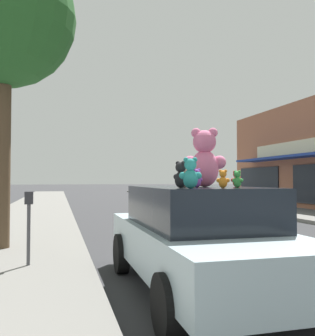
{
  "coord_description": "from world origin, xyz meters",
  "views": [
    {
      "loc": [
        -4.72,
        -4.61,
        1.62
      ],
      "look_at": [
        -2.67,
        3.17,
        1.87
      ],
      "focal_mm": 40.0,
      "sensor_mm": 36.0,
      "label": 1
    }
  ],
  "objects_px": {
    "teddy_bear_purple": "(197,178)",
    "street_tree": "(3,18)",
    "teddy_bear_giant": "(205,158)",
    "teddy_bear_black": "(181,175)",
    "parking_meter": "(29,218)",
    "plush_art_car": "(197,236)",
    "teddy_bear_yellow": "(197,177)",
    "teddy_bear_red": "(236,179)",
    "teddy_bear_teal": "(190,174)",
    "teddy_bear_cream": "(184,176)",
    "teddy_bear_green": "(237,179)",
    "teddy_bear_blue": "(193,179)",
    "teddy_bear_orange": "(223,179)"
  },
  "relations": [
    {
      "from": "teddy_bear_giant",
      "to": "teddy_bear_black",
      "type": "relative_size",
      "value": 2.53
    },
    {
      "from": "teddy_bear_green",
      "to": "teddy_bear_red",
      "type": "height_order",
      "value": "teddy_bear_red"
    },
    {
      "from": "teddy_bear_giant",
      "to": "street_tree",
      "type": "bearing_deg",
      "value": -27.53
    },
    {
      "from": "teddy_bear_yellow",
      "to": "teddy_bear_teal",
      "type": "bearing_deg",
      "value": -2.12
    },
    {
      "from": "teddy_bear_orange",
      "to": "teddy_bear_yellow",
      "type": "height_order",
      "value": "teddy_bear_yellow"
    },
    {
      "from": "teddy_bear_teal",
      "to": "teddy_bear_green",
      "type": "height_order",
      "value": "teddy_bear_teal"
    },
    {
      "from": "teddy_bear_blue",
      "to": "parking_meter",
      "type": "xyz_separation_m",
      "value": [
        -2.65,
        1.0,
        -0.68
      ]
    },
    {
      "from": "teddy_bear_black",
      "to": "teddy_bear_teal",
      "type": "distance_m",
      "value": 0.33
    },
    {
      "from": "teddy_bear_orange",
      "to": "teddy_bear_teal",
      "type": "relative_size",
      "value": 0.63
    },
    {
      "from": "teddy_bear_green",
      "to": "teddy_bear_red",
      "type": "bearing_deg",
      "value": -55.32
    },
    {
      "from": "teddy_bear_blue",
      "to": "teddy_bear_red",
      "type": "xyz_separation_m",
      "value": [
        0.35,
        -0.88,
        -0.0
      ]
    },
    {
      "from": "teddy_bear_giant",
      "to": "teddy_bear_cream",
      "type": "distance_m",
      "value": 0.56
    },
    {
      "from": "teddy_bear_teal",
      "to": "parking_meter",
      "type": "xyz_separation_m",
      "value": [
        -1.96,
        2.81,
        -0.74
      ]
    },
    {
      "from": "teddy_bear_green",
      "to": "street_tree",
      "type": "bearing_deg",
      "value": 8.92
    },
    {
      "from": "teddy_bear_purple",
      "to": "teddy_bear_black",
      "type": "height_order",
      "value": "teddy_bear_black"
    },
    {
      "from": "teddy_bear_cream",
      "to": "teddy_bear_black",
      "type": "relative_size",
      "value": 0.96
    },
    {
      "from": "teddy_bear_purple",
      "to": "street_tree",
      "type": "relative_size",
      "value": 0.04
    },
    {
      "from": "teddy_bear_teal",
      "to": "teddy_bear_yellow",
      "type": "relative_size",
      "value": 1.18
    },
    {
      "from": "teddy_bear_orange",
      "to": "parking_meter",
      "type": "xyz_separation_m",
      "value": [
        -2.44,
        2.64,
        -0.67
      ]
    },
    {
      "from": "parking_meter",
      "to": "teddy_bear_giant",
      "type": "bearing_deg",
      "value": -36.51
    },
    {
      "from": "teddy_bear_black",
      "to": "parking_meter",
      "type": "height_order",
      "value": "teddy_bear_black"
    },
    {
      "from": "teddy_bear_orange",
      "to": "teddy_bear_green",
      "type": "distance_m",
      "value": 0.42
    },
    {
      "from": "teddy_bear_teal",
      "to": "teddy_bear_blue",
      "type": "bearing_deg",
      "value": -95.39
    },
    {
      "from": "plush_art_car",
      "to": "teddy_bear_giant",
      "type": "height_order",
      "value": "teddy_bear_giant"
    },
    {
      "from": "teddy_bear_purple",
      "to": "street_tree",
      "type": "bearing_deg",
      "value": -60.24
    },
    {
      "from": "teddy_bear_purple",
      "to": "teddy_bear_blue",
      "type": "distance_m",
      "value": 1.31
    },
    {
      "from": "teddy_bear_teal",
      "to": "street_tree",
      "type": "distance_m",
      "value": 6.45
    },
    {
      "from": "teddy_bear_orange",
      "to": "teddy_bear_teal",
      "type": "distance_m",
      "value": 0.51
    },
    {
      "from": "teddy_bear_purple",
      "to": "teddy_bear_blue",
      "type": "relative_size",
      "value": 1.05
    },
    {
      "from": "teddy_bear_giant",
      "to": "teddy_bear_red",
      "type": "height_order",
      "value": "teddy_bear_giant"
    },
    {
      "from": "teddy_bear_teal",
      "to": "teddy_bear_yellow",
      "type": "height_order",
      "value": "teddy_bear_teal"
    },
    {
      "from": "plush_art_car",
      "to": "teddy_bear_yellow",
      "type": "distance_m",
      "value": 0.91
    },
    {
      "from": "teddy_bear_orange",
      "to": "teddy_bear_blue",
      "type": "bearing_deg",
      "value": -67.46
    },
    {
      "from": "teddy_bear_orange",
      "to": "teddy_bear_giant",
      "type": "bearing_deg",
      "value": -65.56
    },
    {
      "from": "teddy_bear_green",
      "to": "parking_meter",
      "type": "distance_m",
      "value": 3.71
    },
    {
      "from": "teddy_bear_giant",
      "to": "teddy_bear_black",
      "type": "bearing_deg",
      "value": 69.22
    },
    {
      "from": "teddy_bear_giant",
      "to": "teddy_bear_purple",
      "type": "relative_size",
      "value": 3.35
    },
    {
      "from": "teddy_bear_orange",
      "to": "parking_meter",
      "type": "bearing_deg",
      "value": -17.4
    },
    {
      "from": "teddy_bear_black",
      "to": "teddy_bear_red",
      "type": "relative_size",
      "value": 1.42
    },
    {
      "from": "teddy_bear_purple",
      "to": "teddy_bear_teal",
      "type": "xyz_separation_m",
      "value": [
        -0.29,
        -0.56,
        0.05
      ]
    },
    {
      "from": "teddy_bear_blue",
      "to": "teddy_bear_red",
      "type": "relative_size",
      "value": 1.03
    },
    {
      "from": "teddy_bear_purple",
      "to": "teddy_bear_orange",
      "type": "xyz_separation_m",
      "value": [
        0.2,
        -0.39,
        -0.01
      ]
    },
    {
      "from": "teddy_bear_purple",
      "to": "teddy_bear_red",
      "type": "distance_m",
      "value": 0.84
    },
    {
      "from": "teddy_bear_teal",
      "to": "teddy_bear_giant",
      "type": "bearing_deg",
      "value": -104.9
    },
    {
      "from": "plush_art_car",
      "to": "teddy_bear_purple",
      "type": "xyz_separation_m",
      "value": [
        -0.18,
        -0.47,
        0.83
      ]
    },
    {
      "from": "teddy_bear_black",
      "to": "teddy_bear_yellow",
      "type": "relative_size",
      "value": 1.09
    },
    {
      "from": "teddy_bear_giant",
      "to": "teddy_bear_blue",
      "type": "height_order",
      "value": "teddy_bear_giant"
    },
    {
      "from": "teddy_bear_cream",
      "to": "teddy_bear_purple",
      "type": "bearing_deg",
      "value": -178.17
    },
    {
      "from": "plush_art_car",
      "to": "teddy_bear_black",
      "type": "bearing_deg",
      "value": -124.58
    },
    {
      "from": "plush_art_car",
      "to": "teddy_bear_cream",
      "type": "height_order",
      "value": "teddy_bear_cream"
    }
  ]
}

